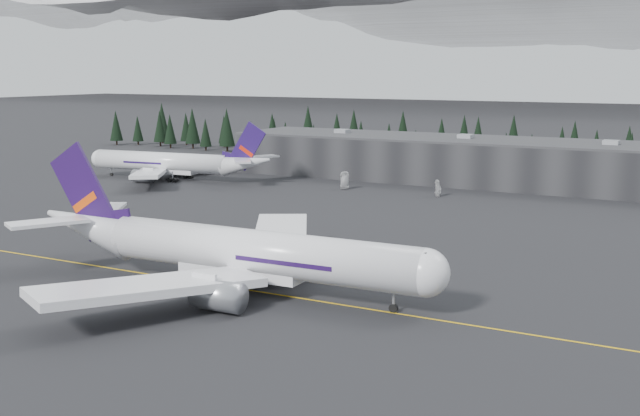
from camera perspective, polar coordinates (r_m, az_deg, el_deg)
The scene contains 8 objects.
ground at distance 121.36m, azimuth -4.59°, elevation -5.61°, with size 1400.00×1400.00×0.00m, color black.
taxiline at distance 119.76m, azimuth -5.12°, elevation -5.83°, with size 400.00×0.40×0.02m, color gold.
terminal at distance 233.07m, azimuth 12.60°, elevation 3.23°, with size 160.00×30.00×12.60m.
treeline at distance 268.49m, azimuth 14.86°, elevation 4.24°, with size 360.00×20.00×15.00m, color black.
jet_main at distance 119.98m, azimuth -6.77°, elevation -2.95°, with size 70.62×65.15×20.76m.
jet_parked at distance 239.08m, azimuth -10.18°, elevation 3.17°, with size 60.57×55.64×17.84m.
gse_vehicle_a at distance 217.84m, azimuth 1.76°, elevation 1.52°, with size 2.26×4.91×1.36m, color silver.
gse_vehicle_b at distance 207.18m, azimuth 8.41°, elevation 1.00°, with size 1.77×4.41×1.50m, color silver.
Camera 1 is at (64.82, -97.35, 32.37)m, focal length 45.00 mm.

